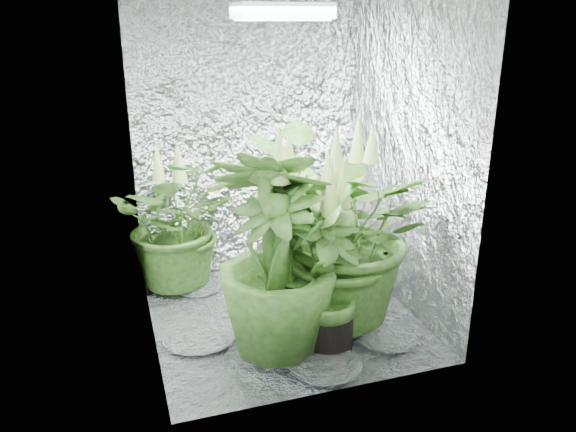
% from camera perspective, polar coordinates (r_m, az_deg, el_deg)
% --- Properties ---
extents(ground, '(1.60, 1.60, 0.00)m').
position_cam_1_polar(ground, '(3.63, -0.53, -10.17)').
color(ground, white).
rests_on(ground, ground).
extents(walls, '(1.62, 1.62, 2.00)m').
position_cam_1_polar(walls, '(3.25, -0.58, 5.34)').
color(walls, white).
rests_on(walls, ground).
extents(grow_lamp, '(0.50, 0.30, 0.22)m').
position_cam_1_polar(grow_lamp, '(3.16, -0.63, 20.05)').
color(grow_lamp, gray).
rests_on(grow_lamp, ceiling).
extents(plant_a, '(0.87, 0.87, 1.03)m').
position_cam_1_polar(plant_a, '(3.90, -11.27, -0.55)').
color(plant_a, black).
rests_on(plant_a, ground).
extents(plant_b, '(0.73, 0.73, 1.08)m').
position_cam_1_polar(plant_b, '(3.59, 1.77, -1.82)').
color(plant_b, black).
rests_on(plant_b, ground).
extents(plant_c, '(0.49, 0.49, 0.85)m').
position_cam_1_polar(plant_c, '(3.80, 4.37, -2.35)').
color(plant_c, black).
rests_on(plant_c, ground).
extents(plant_d, '(0.87, 0.87, 1.28)m').
position_cam_1_polar(plant_d, '(3.01, -1.19, -3.99)').
color(plant_d, black).
rests_on(plant_d, ground).
extents(plant_e, '(1.46, 1.46, 1.28)m').
position_cam_1_polar(plant_e, '(3.28, 5.97, -1.72)').
color(plant_e, black).
rests_on(plant_e, ground).
extents(plant_f, '(0.71, 0.71, 1.11)m').
position_cam_1_polar(plant_f, '(3.09, 4.07, -5.23)').
color(plant_f, black).
rests_on(plant_f, ground).
extents(plant_g, '(0.52, 0.52, 0.94)m').
position_cam_1_polar(plant_g, '(3.31, -0.84, -4.79)').
color(plant_g, black).
rests_on(plant_g, ground).
extents(circulation_fan, '(0.18, 0.27, 0.33)m').
position_cam_1_polar(circulation_fan, '(4.22, 5.17, -3.67)').
color(circulation_fan, black).
rests_on(circulation_fan, ground).
extents(plant_label, '(0.06, 0.03, 0.09)m').
position_cam_1_polar(plant_label, '(3.18, 5.30, -8.63)').
color(plant_label, white).
rests_on(plant_label, plant_f).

